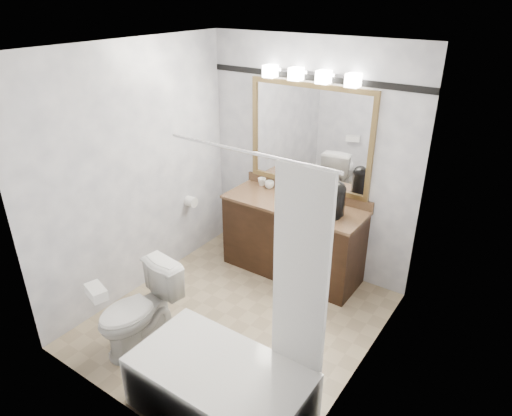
# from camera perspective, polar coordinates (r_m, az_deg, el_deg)

# --- Properties ---
(room) EXTENTS (2.42, 2.62, 2.52)m
(room) POSITION_cam_1_polar(r_m,az_deg,el_deg) (3.86, -2.63, 0.70)
(room) COLOR tan
(room) RESTS_ON ground
(vanity) EXTENTS (1.53, 0.58, 0.97)m
(vanity) POSITION_cam_1_polar(r_m,az_deg,el_deg) (4.99, 4.60, -3.63)
(vanity) COLOR black
(vanity) RESTS_ON ground
(mirror) EXTENTS (1.40, 0.04, 1.10)m
(mirror) POSITION_cam_1_polar(r_m,az_deg,el_deg) (4.79, 6.68, 8.79)
(mirror) COLOR olive
(mirror) RESTS_ON room
(vanity_light_bar) EXTENTS (1.02, 0.14, 0.12)m
(vanity_light_bar) POSITION_cam_1_polar(r_m,az_deg,el_deg) (4.60, 6.75, 16.19)
(vanity_light_bar) COLOR silver
(vanity_light_bar) RESTS_ON room
(accent_stripe) EXTENTS (2.40, 0.01, 0.06)m
(accent_stripe) POSITION_cam_1_polar(r_m,az_deg,el_deg) (4.66, 7.13, 15.88)
(accent_stripe) COLOR black
(accent_stripe) RESTS_ON room
(bathtub) EXTENTS (1.30, 0.75, 1.96)m
(bathtub) POSITION_cam_1_polar(r_m,az_deg,el_deg) (3.58, -3.97, -21.03)
(bathtub) COLOR white
(bathtub) RESTS_ON ground
(tp_roll) EXTENTS (0.11, 0.12, 0.12)m
(tp_roll) POSITION_cam_1_polar(r_m,az_deg,el_deg) (5.23, -8.13, 0.78)
(tp_roll) COLOR white
(tp_roll) RESTS_ON room
(toilet) EXTENTS (0.51, 0.79, 0.75)m
(toilet) POSITION_cam_1_polar(r_m,az_deg,el_deg) (4.16, -14.44, -12.30)
(toilet) COLOR white
(toilet) RESTS_ON ground
(tissue_box) EXTENTS (0.23, 0.17, 0.08)m
(tissue_box) POSITION_cam_1_polar(r_m,az_deg,el_deg) (3.75, -19.35, -9.86)
(tissue_box) COLOR white
(tissue_box) RESTS_ON toilet
(coffee_maker) EXTENTS (0.19, 0.23, 0.35)m
(coffee_maker) POSITION_cam_1_polar(r_m,az_deg,el_deg) (4.52, 10.08, 1.15)
(coffee_maker) COLOR black
(coffee_maker) RESTS_ON vanity
(cup_left) EXTENTS (0.14, 0.14, 0.08)m
(cup_left) POSITION_cam_1_polar(r_m,az_deg,el_deg) (5.14, 1.68, 2.93)
(cup_left) COLOR white
(cup_left) RESTS_ON vanity
(cup_right) EXTENTS (0.11, 0.11, 0.09)m
(cup_right) POSITION_cam_1_polar(r_m,az_deg,el_deg) (5.21, 0.74, 3.30)
(cup_right) COLOR white
(cup_right) RESTS_ON vanity
(soap_bottle_a) EXTENTS (0.05, 0.05, 0.11)m
(soap_bottle_a) POSITION_cam_1_polar(r_m,az_deg,el_deg) (5.01, 4.71, 2.38)
(soap_bottle_a) COLOR white
(soap_bottle_a) RESTS_ON vanity
(soap_bottle_b) EXTENTS (0.09, 0.09, 0.09)m
(soap_bottle_b) POSITION_cam_1_polar(r_m,az_deg,el_deg) (4.87, 7.67, 1.35)
(soap_bottle_b) COLOR white
(soap_bottle_b) RESTS_ON vanity
(soap_bar) EXTENTS (0.10, 0.07, 0.03)m
(soap_bar) POSITION_cam_1_polar(r_m,az_deg,el_deg) (4.87, 6.12, 1.06)
(soap_bar) COLOR beige
(soap_bar) RESTS_ON vanity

